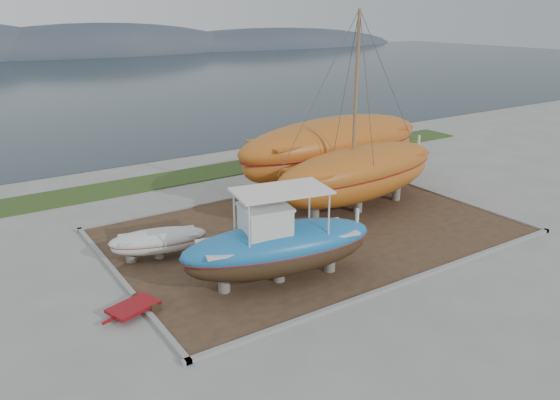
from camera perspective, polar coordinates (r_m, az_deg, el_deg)
ground at (r=22.92m, az=9.40°, el=-6.49°), size 140.00×140.00×0.00m
dirt_patch at (r=25.69m, az=3.38°, el=-3.26°), size 18.00×12.00×0.06m
curb_frame at (r=25.68m, az=3.38°, el=-3.17°), size 18.60×12.60×0.15m
grass_strip at (r=35.04m, az=-7.94°, el=2.79°), size 44.00×3.00×0.08m
sea at (r=86.69m, az=-24.22°, el=11.06°), size 260.00×100.00×0.04m
blue_caique at (r=20.31m, az=-0.12°, el=-3.85°), size 7.86×3.71×3.64m
white_dinghy at (r=23.24m, az=-12.55°, el=-4.53°), size 4.25×2.42×1.20m
orange_sailboat at (r=26.98m, az=8.60°, el=8.64°), size 10.63×4.01×9.85m
orange_bare_hull at (r=30.73m, az=5.62°, el=4.58°), size 12.80×4.59×4.12m
red_trailer at (r=19.65m, az=-15.07°, el=-10.99°), size 2.69×1.89×0.35m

